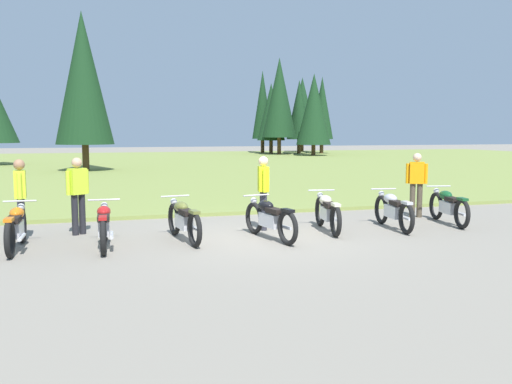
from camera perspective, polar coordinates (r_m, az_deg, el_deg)
The scene contains 14 objects.
ground_plane at distance 11.79m, azimuth 0.82°, elevation -4.66°, with size 140.00×140.00×0.00m, color gray.
grass_moorland at distance 36.45m, azimuth -10.96°, elevation 2.69°, with size 80.00×44.00×0.10m, color olive.
forest_treeline at distance 47.28m, azimuth -4.29°, elevation 9.06°, with size 40.03×26.50×8.96m.
motorcycle_orange at distance 11.39m, azimuth -23.38°, elevation -3.32°, with size 0.62×2.10×0.88m.
motorcycle_red at distance 11.05m, azimuth -15.31°, elevation -3.31°, with size 0.62×2.10×0.88m.
motorcycle_olive at distance 11.43m, azimuth -7.42°, elevation -2.83°, with size 0.65×2.09×0.88m.
motorcycle_black at distance 11.51m, azimuth 1.42°, elevation -2.71°, with size 0.72×2.08×0.88m.
motorcycle_cream at distance 12.54m, azimuth 7.33°, elevation -2.02°, with size 0.63×2.09×0.88m.
motorcycle_silver at distance 13.13m, azimuth 13.89°, elevation -1.79°, with size 0.62×2.10×0.88m.
motorcycle_british_green at distance 14.19m, azimuth 19.12°, elevation -1.36°, with size 0.66×2.08×0.88m.
rider_with_back_turned at distance 12.55m, azimuth 0.76°, elevation 0.38°, with size 0.28×0.54×1.67m.
rider_checking_bike at distance 15.01m, azimuth 16.13°, elevation 1.10°, with size 0.50×0.36×1.67m.
rider_near_row_end at distance 12.26m, azimuth -23.00°, elevation -0.25°, with size 0.25×0.55×1.67m.
rider_in_hivis_vest at distance 12.56m, azimuth -17.80°, elevation 0.09°, with size 0.47×0.39×1.67m.
Camera 1 is at (-3.42, -11.06, 2.23)m, focal length 39.02 mm.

